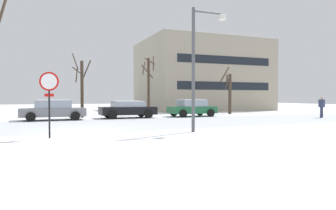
% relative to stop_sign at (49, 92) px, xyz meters
% --- Properties ---
extents(ground_plane, '(120.00, 120.00, 0.00)m').
position_rel_stop_sign_xyz_m(ground_plane, '(1.51, 2.31, -1.87)').
color(ground_plane, white).
extents(road_surface, '(80.00, 8.13, 0.00)m').
position_rel_stop_sign_xyz_m(road_surface, '(1.51, 5.38, -1.87)').
color(road_surface, silver).
rests_on(road_surface, ground).
extents(stop_sign, '(0.74, 0.20, 2.66)m').
position_rel_stop_sign_xyz_m(stop_sign, '(0.00, 0.00, 0.00)').
color(stop_sign, black).
rests_on(stop_sign, ground).
extents(street_lamp, '(1.83, 0.36, 5.86)m').
position_rel_stop_sign_xyz_m(street_lamp, '(6.69, -0.18, 1.71)').
color(street_lamp, '#4C4F54').
rests_on(street_lamp, ground).
extents(parked_car_gray, '(4.45, 2.19, 1.46)m').
position_rel_stop_sign_xyz_m(parked_car_gray, '(0.43, 10.28, -1.13)').
color(parked_car_gray, slate).
rests_on(parked_car_gray, ground).
extents(parked_car_black, '(4.36, 2.16, 1.35)m').
position_rel_stop_sign_xyz_m(parked_car_black, '(5.98, 10.51, -1.17)').
color(parked_car_black, black).
rests_on(parked_car_black, ground).
extents(parked_car_green, '(3.96, 2.14, 1.46)m').
position_rel_stop_sign_xyz_m(parked_car_green, '(11.53, 10.30, -1.13)').
color(parked_car_green, '#1E6038').
rests_on(parked_car_green, ground).
extents(pedestrian_crossing, '(0.49, 0.41, 1.68)m').
position_rel_stop_sign_xyz_m(pedestrian_crossing, '(20.39, 4.95, -0.89)').
color(pedestrian_crossing, '#2D334C').
rests_on(pedestrian_crossing, ground).
extents(tree_far_right, '(1.37, 1.43, 5.34)m').
position_rel_stop_sign_xyz_m(tree_far_right, '(8.75, 13.64, 1.00)').
color(tree_far_right, '#423326').
rests_on(tree_far_right, ground).
extents(tree_far_left, '(1.35, 1.06, 4.69)m').
position_rel_stop_sign_xyz_m(tree_far_left, '(16.71, 12.53, 0.31)').
color(tree_far_left, '#423326').
rests_on(tree_far_left, ground).
extents(tree_far_mid, '(1.48, 1.46, 5.19)m').
position_rel_stop_sign_xyz_m(tree_far_mid, '(2.67, 12.35, 0.66)').
color(tree_far_mid, '#423326').
rests_on(tree_far_mid, ground).
extents(building_far_right, '(14.95, 11.61, 8.82)m').
position_rel_stop_sign_xyz_m(building_far_right, '(18.91, 22.41, 2.54)').
color(building_far_right, '#9E937F').
rests_on(building_far_right, ground).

